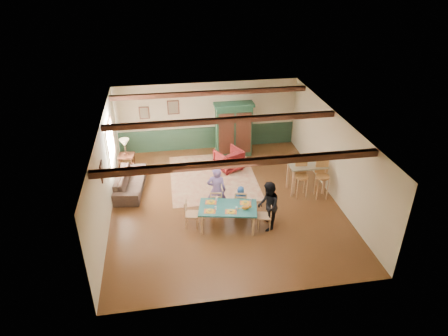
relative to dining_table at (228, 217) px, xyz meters
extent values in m
plane|color=#4B2A15|center=(0.11, 1.30, -0.34)|extent=(8.00, 8.00, 0.00)
cube|color=beige|center=(0.11, 5.30, 1.01)|extent=(7.00, 0.02, 2.70)
cube|color=beige|center=(-3.39, 1.30, 1.01)|extent=(0.02, 8.00, 2.70)
cube|color=beige|center=(3.61, 1.30, 1.01)|extent=(0.02, 8.00, 2.70)
cube|color=silver|center=(0.11, 1.30, 2.36)|extent=(7.00, 8.00, 0.02)
cube|color=#1F3928|center=(0.11, 5.28, 0.11)|extent=(6.95, 0.03, 0.90)
cube|color=black|center=(0.11, -1.00, 2.27)|extent=(6.95, 0.16, 0.16)
cube|color=black|center=(0.11, 1.70, 2.27)|extent=(6.95, 0.16, 0.16)
cube|color=black|center=(0.11, 4.30, 2.27)|extent=(6.95, 0.16, 0.16)
imported|color=#7D62A8|center=(-0.21, 0.78, 0.44)|extent=(0.63, 0.48, 1.55)
imported|color=black|center=(1.10, -0.23, 0.41)|extent=(0.70, 0.82, 1.49)
imported|color=#224A89|center=(0.50, 0.63, 0.11)|extent=(0.49, 0.37, 0.91)
cube|color=beige|center=(-0.03, 2.90, -0.33)|extent=(2.99, 3.54, 0.01)
cube|color=black|center=(1.00, 4.54, 0.71)|extent=(1.48, 0.60, 2.09)
imported|color=#521016|center=(0.62, 3.40, 0.05)|extent=(1.13, 1.14, 0.78)
imported|color=#372922|center=(-2.84, 2.51, -0.03)|extent=(1.06, 2.19, 0.61)
camera|label=1|loc=(-1.62, -9.17, 6.72)|focal=32.00mm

